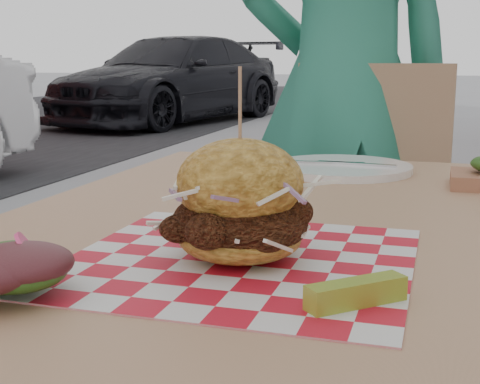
# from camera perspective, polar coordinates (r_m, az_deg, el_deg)

# --- Properties ---
(diner) EXTENTS (0.75, 0.62, 1.76)m
(diner) POSITION_cam_1_polar(r_m,az_deg,el_deg) (1.94, 8.92, 8.77)
(diner) COLOR #2F8A6F
(diner) RESTS_ON ground
(car_dark) EXTENTS (2.82, 4.81, 1.31)m
(car_dark) POSITION_cam_1_polar(r_m,az_deg,el_deg) (10.43, -5.75, 9.58)
(car_dark) COLOR black
(car_dark) RESTS_ON ground
(patio_table) EXTENTS (0.80, 1.20, 0.75)m
(patio_table) POSITION_cam_1_polar(r_m,az_deg,el_deg) (0.90, 4.37, -7.49)
(patio_table) COLOR tan
(patio_table) RESTS_ON ground
(patio_chair) EXTENTS (0.44, 0.45, 0.95)m
(patio_chair) POSITION_cam_1_polar(r_m,az_deg,el_deg) (1.82, 10.87, -1.94)
(patio_chair) COLOR tan
(patio_chair) RESTS_ON ground
(paper_liner) EXTENTS (0.36, 0.36, 0.00)m
(paper_liner) POSITION_cam_1_polar(r_m,az_deg,el_deg) (0.72, 0.00, -5.79)
(paper_liner) COLOR red
(paper_liner) RESTS_ON patio_table
(sandwich) EXTENTS (0.18, 0.18, 0.20)m
(sandwich) POSITION_cam_1_polar(r_m,az_deg,el_deg) (0.70, 0.00, -1.34)
(sandwich) COLOR gold
(sandwich) RESTS_ON paper_liner
(pickle_spear) EXTENTS (0.08, 0.08, 0.02)m
(pickle_spear) POSITION_cam_1_polar(r_m,az_deg,el_deg) (0.59, 9.89, -8.47)
(pickle_spear) COLOR #A4AC32
(pickle_spear) RESTS_ON paper_liner
(side_salad) EXTENTS (0.13, 0.14, 0.05)m
(side_salad) POSITION_cam_1_polar(r_m,az_deg,el_deg) (0.65, -19.47, -6.94)
(side_salad) COLOR #3F1419
(side_salad) RESTS_ON patio_table
(place_setting) EXTENTS (0.27, 0.27, 0.02)m
(place_setting) POSITION_cam_1_polar(r_m,az_deg,el_deg) (1.29, 8.58, 2.06)
(place_setting) COLOR white
(place_setting) RESTS_ON patio_table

